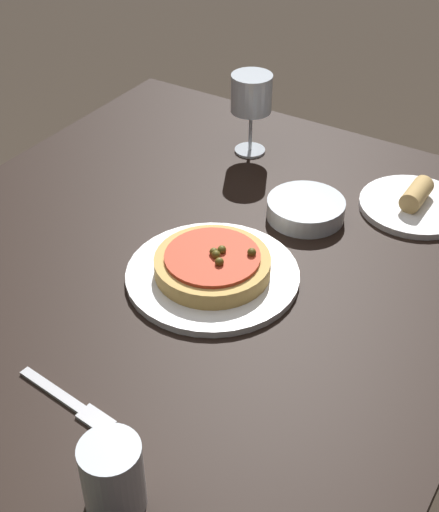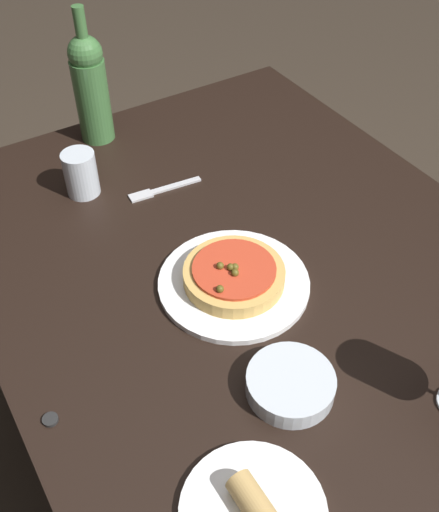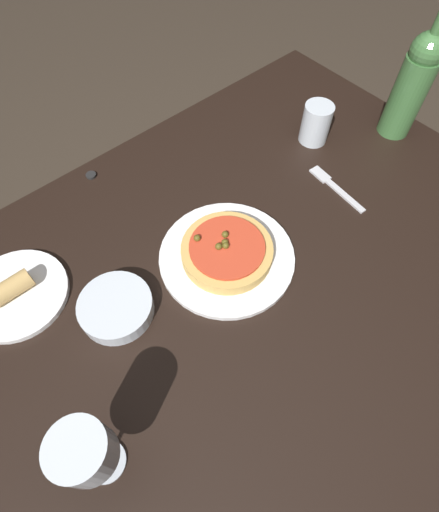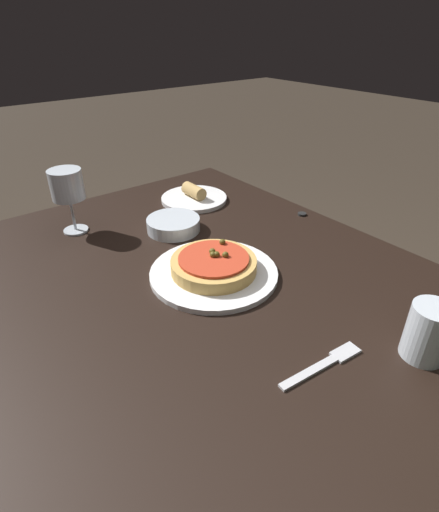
% 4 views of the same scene
% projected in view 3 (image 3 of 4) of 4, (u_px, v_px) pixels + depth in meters
% --- Properties ---
extents(ground_plane, '(14.00, 14.00, 0.00)m').
position_uv_depth(ground_plane, '(243.00, 374.00, 1.47)').
color(ground_plane, '#382D23').
extents(dining_table, '(1.25, 0.98, 0.77)m').
position_uv_depth(dining_table, '(258.00, 288.00, 0.89)').
color(dining_table, black).
rests_on(dining_table, ground_plane).
extents(dinner_plate, '(0.28, 0.28, 0.01)m').
position_uv_depth(dinner_plate, '(227.00, 257.00, 0.82)').
color(dinner_plate, white).
rests_on(dinner_plate, dining_table).
extents(pizza, '(0.18, 0.18, 0.05)m').
position_uv_depth(pizza, '(227.00, 251.00, 0.80)').
color(pizza, tan).
rests_on(pizza, dinner_plate).
extents(wine_glass, '(0.08, 0.08, 0.17)m').
position_uv_depth(wine_glass, '(84.00, 452.00, 0.52)').
color(wine_glass, silver).
rests_on(wine_glass, dining_table).
extents(wine_bottle, '(0.08, 0.08, 0.31)m').
position_uv_depth(wine_bottle, '(413.00, 83.00, 0.92)').
color(wine_bottle, '#3D6B38').
rests_on(wine_bottle, dining_table).
extents(water_cup, '(0.07, 0.07, 0.10)m').
position_uv_depth(water_cup, '(316.00, 123.00, 0.97)').
color(water_cup, silver).
rests_on(water_cup, dining_table).
extents(side_bowl, '(0.14, 0.14, 0.03)m').
position_uv_depth(side_bowl, '(116.00, 307.00, 0.74)').
color(side_bowl, silver).
rests_on(side_bowl, dining_table).
extents(fork, '(0.04, 0.17, 0.00)m').
position_uv_depth(fork, '(334.00, 186.00, 0.92)').
color(fork, silver).
rests_on(fork, dining_table).
extents(side_plate, '(0.20, 0.20, 0.05)m').
position_uv_depth(side_plate, '(15.00, 293.00, 0.77)').
color(side_plate, white).
rests_on(side_plate, dining_table).
extents(bottle_cap, '(0.02, 0.02, 0.01)m').
position_uv_depth(bottle_cap, '(91.00, 175.00, 0.94)').
color(bottle_cap, black).
rests_on(bottle_cap, dining_table).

